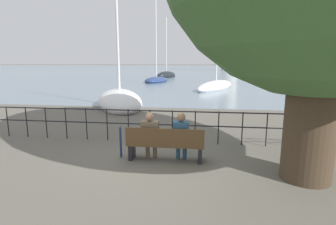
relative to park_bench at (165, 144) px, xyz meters
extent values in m
plane|color=#605B51|center=(0.00, 0.07, -0.44)|extent=(1000.00, 1000.00, 0.00)
cube|color=slate|center=(0.00, 158.11, -0.44)|extent=(600.00, 300.00, 0.01)
cylinder|color=#423323|center=(3.21, -0.64, 0.97)|extent=(1.05, 1.05, 2.82)
cube|color=brown|center=(0.00, 0.07, -0.02)|extent=(2.00, 0.45, 0.05)
cube|color=brown|center=(0.00, -0.14, 0.23)|extent=(2.00, 0.04, 0.45)
cube|color=black|center=(-0.90, 0.07, -0.24)|extent=(0.10, 0.41, 0.40)
cube|color=black|center=(0.90, 0.07, -0.24)|extent=(0.10, 0.41, 0.40)
cylinder|color=brown|center=(-0.51, 0.22, -0.22)|extent=(0.11, 0.11, 0.45)
cylinder|color=brown|center=(-0.30, 0.22, -0.22)|extent=(0.11, 0.11, 0.45)
cube|color=brown|center=(-0.41, 0.13, 0.06)|extent=(0.39, 0.26, 0.14)
cube|color=brown|center=(-0.41, 0.05, 0.30)|extent=(0.45, 0.24, 0.59)
sphere|color=#A87A5B|center=(-0.41, 0.05, 0.71)|extent=(0.21, 0.21, 0.21)
cylinder|color=navy|center=(0.32, 0.22, -0.22)|extent=(0.11, 0.11, 0.45)
cylinder|color=navy|center=(0.49, 0.22, -0.22)|extent=(0.11, 0.11, 0.45)
cube|color=navy|center=(0.41, 0.13, 0.06)|extent=(0.33, 0.26, 0.14)
cube|color=navy|center=(0.41, 0.05, 0.31)|extent=(0.39, 0.24, 0.60)
sphere|color=#846047|center=(0.41, 0.05, 0.73)|extent=(0.22, 0.22, 0.22)
cylinder|color=black|center=(-5.75, 1.61, 0.08)|extent=(0.04, 0.04, 1.05)
cylinder|color=black|center=(-5.03, 1.61, 0.08)|extent=(0.04, 0.04, 1.05)
cylinder|color=black|center=(-4.31, 1.61, 0.08)|extent=(0.04, 0.04, 1.05)
cylinder|color=black|center=(-3.59, 1.61, 0.08)|extent=(0.04, 0.04, 1.05)
cylinder|color=black|center=(-2.88, 1.61, 0.08)|extent=(0.04, 0.04, 1.05)
cylinder|color=black|center=(-2.16, 1.61, 0.08)|extent=(0.04, 0.04, 1.05)
cylinder|color=black|center=(-1.44, 1.61, 0.08)|extent=(0.04, 0.04, 1.05)
cylinder|color=black|center=(-0.72, 1.61, 0.08)|extent=(0.04, 0.04, 1.05)
cylinder|color=black|center=(0.00, 1.61, 0.08)|extent=(0.04, 0.04, 1.05)
cylinder|color=black|center=(0.72, 1.61, 0.08)|extent=(0.04, 0.04, 1.05)
cylinder|color=black|center=(1.44, 1.61, 0.08)|extent=(0.04, 0.04, 1.05)
cylinder|color=black|center=(2.16, 1.61, 0.08)|extent=(0.04, 0.04, 1.05)
cylinder|color=black|center=(2.88, 1.61, 0.08)|extent=(0.04, 0.04, 1.05)
cylinder|color=black|center=(3.59, 1.61, 0.08)|extent=(0.04, 0.04, 1.05)
cylinder|color=black|center=(4.31, 1.61, 0.08)|extent=(0.04, 0.04, 1.05)
cylinder|color=black|center=(0.00, 1.61, 0.58)|extent=(15.82, 0.04, 0.04)
cylinder|color=black|center=(0.00, 1.61, 0.14)|extent=(15.82, 0.04, 0.04)
cylinder|color=navy|center=(-1.22, 0.10, -0.05)|extent=(0.06, 0.06, 0.77)
cone|color=navy|center=(-1.22, 0.10, 0.39)|extent=(0.09, 0.09, 0.11)
ellipsoid|color=white|center=(11.06, 24.94, -0.13)|extent=(3.37, 7.82, 1.55)
cylinder|color=silver|center=(11.06, 24.94, 5.48)|extent=(0.14, 0.14, 10.29)
ellipsoid|color=navy|center=(-5.36, 28.52, -0.24)|extent=(3.40, 6.07, 1.02)
cylinder|color=silver|center=(-5.36, 28.52, 5.56)|extent=(0.14, 0.14, 10.97)
ellipsoid|color=white|center=(2.16, 19.79, -0.20)|extent=(4.77, 8.18, 1.19)
cylinder|color=silver|center=(2.16, 19.79, 4.40)|extent=(0.14, 0.14, 8.50)
ellipsoid|color=black|center=(-5.56, 39.63, -0.13)|extent=(3.90, 5.76, 1.56)
cylinder|color=silver|center=(-5.56, 39.63, 5.01)|extent=(0.14, 0.14, 9.34)
ellipsoid|color=white|center=(-3.89, 8.25, -0.15)|extent=(4.66, 6.45, 1.44)
cylinder|color=silver|center=(-3.89, 8.25, 4.98)|extent=(0.14, 0.14, 9.41)
ellipsoid|color=white|center=(10.41, 39.20, -0.11)|extent=(2.68, 7.83, 1.64)
cylinder|color=silver|center=(10.41, 39.20, 4.07)|extent=(0.14, 0.14, 7.38)
cylinder|color=silver|center=(9.91, 90.56, 9.60)|extent=(5.65, 5.65, 20.07)
cylinder|color=#2D2D33|center=(9.91, 90.56, 20.86)|extent=(3.96, 3.96, 2.45)
cone|color=#4C1E19|center=(9.91, 90.56, 23.06)|extent=(4.52, 4.52, 1.96)
camera|label=1|loc=(0.94, -6.41, 2.07)|focal=28.00mm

